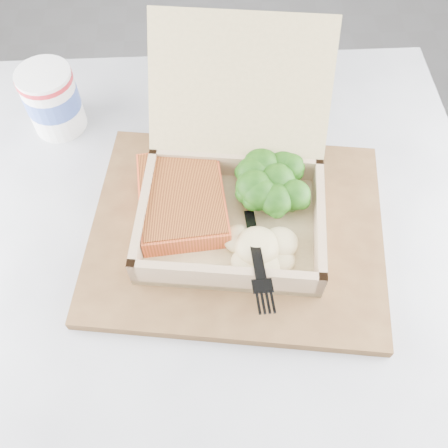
{
  "coord_description": "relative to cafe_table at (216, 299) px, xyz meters",
  "views": [
    {
      "loc": [
        -0.25,
        -0.1,
        1.26
      ],
      "look_at": [
        -0.23,
        0.23,
        0.75
      ],
      "focal_mm": 40.0,
      "sensor_mm": 36.0,
      "label": 1
    }
  ],
  "objects": [
    {
      "name": "mashed_potatoes",
      "position": [
        0.05,
        -0.03,
        0.22
      ],
      "size": [
        0.09,
        0.08,
        0.03
      ],
      "primitive_type": "ellipsoid",
      "color": "beige",
      "rests_on": "takeout_container"
    },
    {
      "name": "takeout_container",
      "position": [
        0.03,
        0.06,
        0.24
      ],
      "size": [
        0.26,
        0.3,
        0.19
      ],
      "rotation": [
        0.0,
        0.0,
        -0.13
      ],
      "color": "tan",
      "rests_on": "serving_tray"
    },
    {
      "name": "cafe_table",
      "position": [
        0.0,
        0.0,
        0.0
      ],
      "size": [
        0.73,
        0.73,
        0.7
      ],
      "rotation": [
        0.0,
        0.0,
        -0.0
      ],
      "color": "black",
      "rests_on": "floor"
    },
    {
      "name": "paper_cup",
      "position": [
        -0.22,
        0.22,
        0.23
      ],
      "size": [
        0.08,
        0.08,
        0.1
      ],
      "color": "white",
      "rests_on": "cafe_table"
    },
    {
      "name": "salmon_fillet",
      "position": [
        -0.04,
        0.04,
        0.22
      ],
      "size": [
        0.12,
        0.15,
        0.03
      ],
      "primitive_type": "cube",
      "rotation": [
        0.0,
        0.0,
        0.08
      ],
      "color": "#DC542B",
      "rests_on": "takeout_container"
    },
    {
      "name": "receipt",
      "position": [
        0.04,
        0.22,
        0.18
      ],
      "size": [
        0.08,
        0.14,
        0.0
      ],
      "primitive_type": "cube",
      "rotation": [
        0.0,
        0.0,
        0.04
      ],
      "color": "white",
      "rests_on": "cafe_table"
    },
    {
      "name": "serving_tray",
      "position": [
        0.03,
        0.01,
        0.19
      ],
      "size": [
        0.41,
        0.35,
        0.02
      ],
      "primitive_type": "cube",
      "rotation": [
        0.0,
        0.0,
        -0.14
      ],
      "color": "brown",
      "rests_on": "cafe_table"
    },
    {
      "name": "broccoli_pile",
      "position": [
        0.08,
        0.05,
        0.23
      ],
      "size": [
        0.11,
        0.11,
        0.04
      ],
      "primitive_type": null,
      "color": "#2E6D18",
      "rests_on": "takeout_container"
    },
    {
      "name": "plastic_fork",
      "position": [
        0.05,
        -0.01,
        0.23
      ],
      "size": [
        0.02,
        0.16,
        0.03
      ],
      "rotation": [
        0.0,
        0.0,
        3.18
      ],
      "color": "black",
      "rests_on": "mashed_potatoes"
    }
  ]
}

